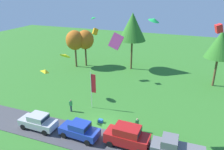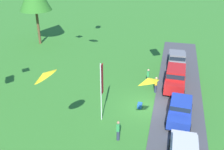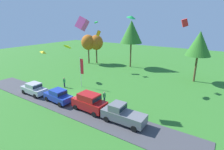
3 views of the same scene
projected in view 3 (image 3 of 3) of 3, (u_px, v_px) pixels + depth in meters
The scene contains 22 objects.
ground_plane at pixel (79, 97), 26.25m from camera, with size 120.00×120.00×0.00m, color #337528.
pavement_strip at pixel (65, 104), 24.10m from camera, with size 36.00×4.40×0.06m, color #424247.
car_sedan_near_entrance at pixel (34, 88), 26.92m from camera, with size 4.40×1.96×1.84m.
car_sedan_mid_row at pixel (58, 95), 24.36m from camera, with size 4.50×2.17×1.84m.
car_suv_far_end at pixel (89, 101), 21.96m from camera, with size 4.65×2.16×2.28m.
car_pickup_by_flagpole at pixel (122, 114), 19.40m from camera, with size 5.03×2.11×2.14m.
person_on_lawn at pixel (91, 97), 24.19m from camera, with size 0.36×0.24×1.71m.
person_watching_sky at pixel (104, 97), 24.11m from camera, with size 0.36×0.24×1.71m.
person_beside_suv at pixel (64, 82), 29.95m from camera, with size 0.36×0.24×1.71m.
tree_far_left at pixel (88, 42), 45.69m from camera, with size 3.60×3.60×7.60m.
tree_lone_near at pixel (96, 43), 45.96m from camera, with size 3.55×3.55×7.50m.
tree_right_of_center at pixel (131, 32), 41.23m from camera, with size 5.28×5.28×11.14m.
tree_left_of_center at pixel (199, 44), 31.13m from camera, with size 4.42×4.42×9.32m.
flag_banner at pixel (81, 68), 29.49m from camera, with size 0.71×0.08×5.22m.
cooler_box at pixel (81, 94), 26.88m from camera, with size 0.56×0.40×0.40m, color blue.
kite_delta_high_right at pixel (68, 46), 32.88m from camera, with size 1.55×1.55×0.28m, color yellow.
kite_box_trailing_tail at pixel (185, 23), 24.71m from camera, with size 0.72×0.72×1.01m, color red.
kite_delta_over_trees at pixel (131, 17), 27.40m from camera, with size 1.45×1.45×0.34m, color green.
kite_diamond_topmost at pixel (44, 52), 27.61m from camera, with size 1.10×0.82×0.32m, color yellow.
kite_diamond_low_drifter at pixel (96, 22), 37.31m from camera, with size 0.80×0.73×0.28m, color green.
kite_box_high_left at pixel (82, 24), 21.10m from camera, with size 0.98×0.98×1.37m, color #EA4C9E.
kite_box_mid_center at pixel (99, 33), 38.68m from camera, with size 0.73×0.73×1.03m, color orange.
Camera 3 is at (17.47, -17.31, 10.99)m, focal length 28.00 mm.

